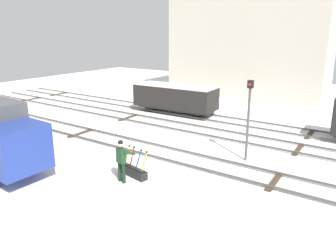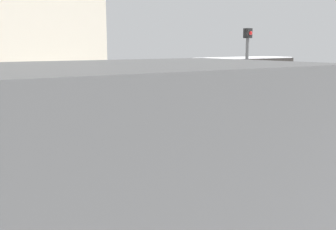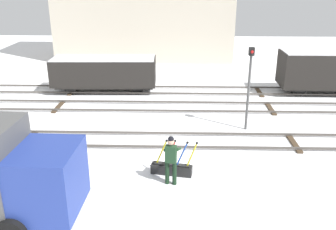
{
  "view_description": "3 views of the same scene",
  "coord_description": "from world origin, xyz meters",
  "px_view_note": "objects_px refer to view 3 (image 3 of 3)",
  "views": [
    {
      "loc": [
        8.84,
        -12.46,
        6.03
      ],
      "look_at": [
        -0.68,
        1.86,
        1.54
      ],
      "focal_mm": 33.9,
      "sensor_mm": 36.0,
      "label": 1
    },
    {
      "loc": [
        -7.15,
        -8.65,
        3.26
      ],
      "look_at": [
        0.54,
        1.86,
        0.97
      ],
      "focal_mm": 41.9,
      "sensor_mm": 36.0,
      "label": 2
    },
    {
      "loc": [
        0.79,
        -14.93,
        6.95
      ],
      "look_at": [
        0.35,
        0.45,
        1.11
      ],
      "focal_mm": 39.85,
      "sensor_mm": 36.0,
      "label": 3
    }
  ],
  "objects_px": {
    "signal_post": "(249,81)",
    "freight_car_near_switch": "(333,70)",
    "switch_lever_frame": "(172,168)",
    "rail_worker": "(171,157)",
    "freight_car_back_track": "(104,72)"
  },
  "relations": [
    {
      "from": "signal_post",
      "to": "freight_car_near_switch",
      "type": "distance_m",
      "value": 8.63
    },
    {
      "from": "signal_post",
      "to": "freight_car_near_switch",
      "type": "relative_size",
      "value": 0.61
    },
    {
      "from": "rail_worker",
      "to": "freight_car_back_track",
      "type": "distance_m",
      "value": 11.8
    },
    {
      "from": "switch_lever_frame",
      "to": "freight_car_near_switch",
      "type": "height_order",
      "value": "freight_car_near_switch"
    },
    {
      "from": "switch_lever_frame",
      "to": "freight_car_back_track",
      "type": "height_order",
      "value": "freight_car_back_track"
    },
    {
      "from": "signal_post",
      "to": "freight_car_near_switch",
      "type": "height_order",
      "value": "signal_post"
    },
    {
      "from": "rail_worker",
      "to": "signal_post",
      "type": "relative_size",
      "value": 0.47
    },
    {
      "from": "freight_car_back_track",
      "to": "freight_car_near_switch",
      "type": "relative_size",
      "value": 1.0
    },
    {
      "from": "switch_lever_frame",
      "to": "rail_worker",
      "type": "xyz_separation_m",
      "value": [
        -0.02,
        -0.67,
        0.8
      ]
    },
    {
      "from": "rail_worker",
      "to": "freight_car_near_switch",
      "type": "height_order",
      "value": "freight_car_near_switch"
    },
    {
      "from": "switch_lever_frame",
      "to": "signal_post",
      "type": "height_order",
      "value": "signal_post"
    },
    {
      "from": "freight_car_back_track",
      "to": "freight_car_near_switch",
      "type": "xyz_separation_m",
      "value": [
        14.05,
        -0.0,
        0.23
      ]
    },
    {
      "from": "switch_lever_frame",
      "to": "freight_car_near_switch",
      "type": "relative_size",
      "value": 0.27
    },
    {
      "from": "signal_post",
      "to": "freight_car_back_track",
      "type": "height_order",
      "value": "signal_post"
    },
    {
      "from": "signal_post",
      "to": "freight_car_near_switch",
      "type": "bearing_deg",
      "value": 43.66
    }
  ]
}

